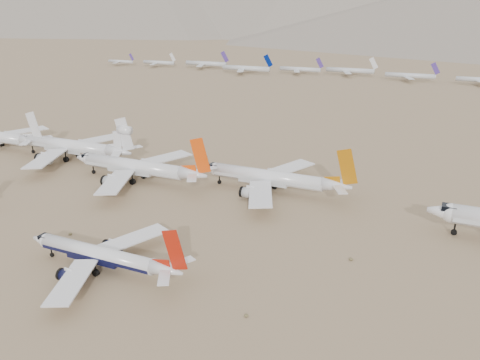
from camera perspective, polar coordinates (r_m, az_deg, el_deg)
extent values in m
plane|color=#7B6348|center=(101.12, -12.76, -13.07)|extent=(7000.00, 7000.00, 0.00)
cylinder|color=white|center=(108.72, -17.01, -8.56)|extent=(29.30, 3.46, 3.46)
cube|color=black|center=(108.92, -16.99, -8.76)|extent=(28.71, 3.51, 0.78)
sphere|color=white|center=(118.18, -22.46, -6.87)|extent=(3.46, 3.46, 3.46)
cube|color=black|center=(118.13, -22.70, -6.40)|extent=(2.42, 2.25, 0.87)
cone|color=white|center=(98.67, -8.86, -10.79)|extent=(7.32, 3.46, 3.46)
cube|color=white|center=(101.25, -19.79, -11.55)|extent=(11.31, 17.83, 0.54)
cube|color=white|center=(95.37, -9.24, -11.68)|extent=(4.65, 6.08, 0.21)
cylinder|color=black|center=(106.31, -20.11, -10.97)|extent=(4.07, 2.49, 2.49)
cube|color=white|center=(114.62, -12.79, -6.94)|extent=(11.31, 17.83, 0.54)
cube|color=white|center=(100.21, -7.13, -9.89)|extent=(4.65, 6.08, 0.21)
cylinder|color=black|center=(115.43, -15.21, -7.84)|extent=(4.07, 2.49, 2.49)
cube|color=#AD190A|center=(95.21, -7.98, -8.46)|extent=(5.55, 0.28, 9.15)
cylinder|color=black|center=(119.12, -21.94, -8.45)|extent=(1.04, 0.43, 1.04)
cylinder|color=black|center=(108.01, -17.17, -10.76)|extent=(1.45, 0.87, 1.45)
cylinder|color=black|center=(111.12, -15.54, -9.66)|extent=(1.45, 0.87, 1.45)
sphere|color=white|center=(130.46, 24.39, -3.70)|extent=(5.11, 5.11, 5.11)
cube|color=black|center=(129.92, 24.14, -3.09)|extent=(3.57, 3.32, 1.28)
cylinder|color=black|center=(132.49, 24.62, -5.81)|extent=(1.53, 0.64, 1.53)
cylinder|color=white|center=(147.43, 3.33, 0.42)|extent=(35.94, 4.37, 4.37)
cube|color=silver|center=(147.61, 3.33, 0.22)|extent=(35.22, 4.43, 0.98)
sphere|color=white|center=(154.31, -2.91, 1.34)|extent=(4.37, 4.37, 4.37)
cube|color=black|center=(154.22, -3.14, 1.79)|extent=(3.06, 2.84, 1.09)
cone|color=white|center=(141.51, 11.76, -0.69)|extent=(8.98, 4.37, 4.37)
cube|color=white|center=(135.69, 2.50, -1.68)|extent=(13.88, 21.87, 0.68)
cube|color=white|center=(137.19, 12.09, -1.14)|extent=(5.70, 7.46, 0.26)
cylinder|color=silver|center=(141.34, 1.26, -1.61)|extent=(4.99, 3.14, 3.14)
cube|color=white|center=(158.12, 5.91, 1.43)|extent=(13.88, 21.87, 0.68)
cube|color=white|center=(144.84, 12.82, -0.06)|extent=(5.70, 7.46, 0.26)
cylinder|color=silver|center=(156.85, 3.79, 0.58)|extent=(4.99, 3.14, 3.14)
cube|color=#C0700C|center=(139.02, 12.94, 1.56)|extent=(6.81, 0.35, 11.22)
cylinder|color=black|center=(155.30, -2.52, -0.24)|extent=(1.31, 0.55, 1.31)
cylinder|color=black|center=(145.69, 3.42, -1.55)|extent=(1.83, 1.09, 1.83)
cylinder|color=black|center=(151.05, 4.24, -0.77)|extent=(1.83, 1.09, 1.83)
cylinder|color=white|center=(160.53, -12.84, 1.68)|extent=(37.31, 4.56, 4.56)
cube|color=silver|center=(160.71, -12.83, 1.49)|extent=(36.56, 4.63, 1.03)
sphere|color=white|center=(172.04, -17.85, 2.44)|extent=(4.56, 4.56, 4.56)
cube|color=black|center=(172.14, -18.07, 2.86)|extent=(3.19, 2.96, 1.14)
cone|color=white|center=(148.21, -5.66, 0.70)|extent=(9.33, 4.56, 4.56)
cube|color=white|center=(149.36, -14.91, -0.21)|extent=(14.41, 22.71, 0.70)
cube|color=white|center=(143.65, -5.89, 0.29)|extent=(5.92, 7.74, 0.27)
cylinder|color=silver|center=(155.88, -15.38, -0.21)|extent=(5.18, 3.28, 3.28)
cube|color=white|center=(169.35, -9.41, 2.59)|extent=(14.41, 22.71, 0.70)
cube|color=white|center=(150.74, -4.27, 1.30)|extent=(5.92, 7.74, 0.27)
cylinder|color=silver|center=(169.63, -11.49, 1.76)|extent=(5.18, 3.28, 3.28)
cube|color=#EA470A|center=(144.98, -4.86, 2.97)|extent=(7.07, 0.36, 11.65)
cylinder|color=black|center=(172.67, -17.41, 0.95)|extent=(1.37, 0.57, 1.37)
cylinder|color=black|center=(158.62, -12.95, -0.19)|extent=(1.92, 1.14, 1.92)
cylinder|color=black|center=(163.42, -11.63, 0.51)|extent=(1.92, 1.14, 1.92)
cylinder|color=white|center=(191.71, -20.28, 3.99)|extent=(39.92, 4.78, 4.78)
cube|color=silver|center=(191.87, -20.26, 3.82)|extent=(39.12, 4.85, 1.08)
sphere|color=white|center=(205.89, -24.31, 4.49)|extent=(4.78, 4.78, 4.78)
cube|color=black|center=(206.11, -24.50, 4.86)|extent=(3.35, 3.11, 1.19)
cone|color=white|center=(175.65, -14.45, 3.34)|extent=(9.98, 4.78, 4.78)
cube|color=white|center=(180.44, -22.57, 2.46)|extent=(15.42, 24.29, 0.74)
cube|color=white|center=(170.89, -14.90, 3.04)|extent=(6.34, 8.28, 0.29)
cylinder|color=silver|center=(187.52, -22.71, 2.37)|extent=(5.54, 3.44, 3.44)
cube|color=white|center=(199.77, -16.86, 4.74)|extent=(15.42, 24.29, 0.74)
cube|color=white|center=(177.79, -13.07, 3.85)|extent=(6.34, 8.28, 0.29)
cylinder|color=silver|center=(200.79, -18.72, 3.97)|extent=(5.54, 3.44, 3.44)
cube|color=white|center=(172.18, -13.92, 5.44)|extent=(7.57, 0.38, 12.47)
cylinder|color=white|center=(171.65, -13.89, 5.93)|extent=(4.99, 3.10, 3.10)
cylinder|color=black|center=(206.21, -23.90, 3.19)|extent=(1.43, 0.60, 1.43)
cylinder|color=black|center=(189.51, -20.44, 2.37)|extent=(2.01, 1.19, 2.01)
cylinder|color=black|center=(194.08, -19.09, 2.93)|extent=(2.01, 1.19, 2.01)
cone|color=white|center=(203.72, -24.09, 4.38)|extent=(9.16, 4.50, 4.50)
cube|color=white|center=(199.59, -24.64, 4.17)|extent=(5.81, 7.60, 0.27)
cube|color=white|center=(226.81, -25.07, 5.39)|extent=(14.15, 22.29, 0.69)
cube|color=white|center=(205.03, -22.91, 4.80)|extent=(5.81, 7.60, 0.27)
cylinder|color=silver|center=(228.54, -26.52, 4.74)|extent=(5.09, 3.24, 3.24)
cube|color=white|center=(200.42, -23.85, 6.06)|extent=(6.94, 0.36, 11.44)
cylinder|color=black|center=(222.57, -27.02, 3.92)|extent=(1.89, 1.13, 1.89)
cylinder|color=silver|center=(517.88, -14.34, 13.83)|extent=(30.09, 2.97, 2.97)
cube|color=#462E8A|center=(508.83, -13.10, 14.40)|extent=(5.99, 0.30, 7.55)
cube|color=silver|center=(511.85, -14.89, 13.66)|extent=(7.93, 13.85, 0.30)
cube|color=silver|center=(524.05, -13.81, 13.89)|extent=(7.93, 13.85, 0.30)
cylinder|color=silver|center=(496.55, -9.89, 13.93)|extent=(35.46, 3.50, 3.50)
cube|color=white|center=(486.95, -8.24, 14.60)|extent=(7.06, 0.35, 8.89)
cube|color=silver|center=(489.04, -10.49, 13.74)|extent=(9.34, 16.32, 0.35)
cube|color=silver|center=(504.22, -9.29, 13.99)|extent=(9.34, 16.32, 0.35)
cylinder|color=silver|center=(476.92, -4.18, 13.97)|extent=(44.08, 4.36, 4.36)
cube|color=#462E8A|center=(466.81, -1.87, 14.79)|extent=(8.78, 0.44, 11.06)
cube|color=silver|center=(467.03, -4.85, 13.75)|extent=(11.61, 20.29, 0.44)
cube|color=silver|center=(487.02, -3.52, 14.04)|extent=(11.61, 20.29, 0.44)
cylinder|color=silver|center=(435.84, 0.74, 13.46)|extent=(45.27, 4.47, 4.47)
cube|color=#001469|center=(427.08, 3.45, 14.32)|extent=(9.02, 0.45, 11.35)
cube|color=silver|center=(425.27, 0.09, 13.21)|extent=(11.93, 20.84, 0.45)
cube|color=silver|center=(446.63, 1.35, 13.53)|extent=(11.93, 20.84, 0.45)
cylinder|color=silver|center=(435.48, 7.33, 13.25)|extent=(37.73, 3.73, 3.73)
cube|color=#462E8A|center=(429.99, 9.70, 13.90)|extent=(7.51, 0.37, 9.46)
cube|color=silver|center=(426.27, 6.93, 13.05)|extent=(9.94, 17.37, 0.37)
cube|color=silver|center=(444.83, 7.71, 13.30)|extent=(9.94, 17.37, 0.37)
cylinder|color=silver|center=(432.59, 13.25, 12.88)|extent=(41.89, 4.14, 4.14)
cube|color=white|center=(428.50, 15.97, 13.53)|extent=(8.34, 0.41, 10.51)
cube|color=silver|center=(422.11, 12.94, 12.65)|extent=(11.04, 19.28, 0.41)
cube|color=silver|center=(443.24, 13.53, 12.94)|extent=(11.04, 19.28, 0.41)
cylinder|color=silver|center=(412.25, 20.01, 11.88)|extent=(39.09, 3.86, 3.86)
cube|color=#462E8A|center=(410.51, 22.73, 12.44)|extent=(7.78, 0.39, 9.80)
cube|color=silver|center=(402.31, 19.87, 11.63)|extent=(10.30, 17.99, 0.39)
cube|color=silver|center=(422.33, 20.13, 11.95)|extent=(10.30, 17.99, 0.39)
cone|color=slate|center=(1388.61, -9.28, 19.49)|extent=(855.00, 855.00, 95.00)
ellipsoid|color=brown|center=(128.42, -19.98, -6.19)|extent=(0.98, 0.98, 0.54)
ellipsoid|color=brown|center=(91.62, 0.76, -16.19)|extent=(0.84, 0.84, 0.46)
ellipsoid|color=brown|center=(112.34, 13.37, -9.36)|extent=(0.98, 0.98, 0.54)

